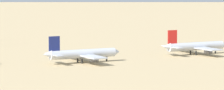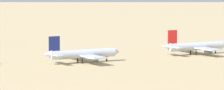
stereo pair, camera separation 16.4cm
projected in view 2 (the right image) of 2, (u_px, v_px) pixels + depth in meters
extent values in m
plane|color=tan|center=(95.00, 64.00, 255.07)|extent=(4000.00, 4000.00, 0.00)
cylinder|color=silver|center=(83.00, 54.00, 259.47)|extent=(27.72, 4.52, 3.45)
cone|color=silver|center=(117.00, 52.00, 266.41)|extent=(2.71, 3.38, 3.28)
cone|color=silver|center=(47.00, 54.00, 252.48)|extent=(3.56, 3.07, 2.93)
cube|color=navy|center=(54.00, 44.00, 253.45)|extent=(4.50, 0.61, 5.61)
cube|color=silver|center=(51.00, 54.00, 256.89)|extent=(2.99, 5.97, 0.31)
cube|color=silver|center=(58.00, 55.00, 250.81)|extent=(2.99, 5.97, 0.31)
cube|color=silver|center=(85.00, 55.00, 259.92)|extent=(6.94, 27.81, 0.48)
cylinder|color=slate|center=(80.00, 56.00, 266.14)|extent=(3.18, 2.02, 1.90)
cylinder|color=slate|center=(94.00, 60.00, 254.73)|extent=(3.18, 2.02, 1.90)
cylinder|color=black|center=(107.00, 59.00, 264.58)|extent=(0.60, 0.60, 1.90)
cylinder|color=black|center=(78.00, 60.00, 260.95)|extent=(0.60, 0.60, 1.90)
cylinder|color=black|center=(82.00, 61.00, 257.30)|extent=(0.60, 0.60, 1.90)
cylinder|color=silver|center=(196.00, 46.00, 288.33)|extent=(28.27, 5.06, 3.51)
cone|color=silver|center=(224.00, 45.00, 295.62)|extent=(2.82, 3.48, 3.34)
cone|color=silver|center=(166.00, 47.00, 280.99)|extent=(3.67, 3.18, 2.99)
cube|color=red|center=(172.00, 37.00, 282.02)|extent=(4.59, 0.69, 5.71)
cube|color=silver|center=(168.00, 46.00, 285.50)|extent=(3.14, 6.12, 0.32)
cube|color=silver|center=(177.00, 48.00, 279.36)|extent=(3.14, 6.12, 0.32)
cube|color=silver|center=(197.00, 47.00, 288.80)|extent=(7.52, 28.40, 0.49)
cylinder|color=slate|center=(190.00, 49.00, 295.09)|extent=(3.26, 2.10, 1.93)
cylinder|color=slate|center=(208.00, 51.00, 283.58)|extent=(3.26, 2.10, 1.93)
cylinder|color=black|center=(215.00, 51.00, 293.69)|extent=(0.62, 0.62, 1.93)
cylinder|color=black|center=(190.00, 52.00, 289.81)|extent=(0.62, 0.62, 1.93)
cylinder|color=black|center=(196.00, 53.00, 286.12)|extent=(0.62, 0.62, 1.93)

